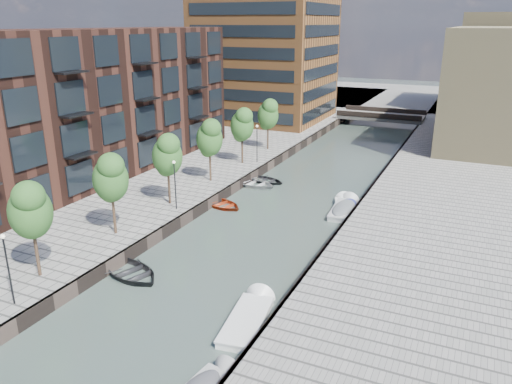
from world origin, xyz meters
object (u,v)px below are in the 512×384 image
Objects in this scene: bridge at (381,116)px; tree_6 at (268,113)px; tree_2 at (110,177)px; motorboat_2 at (250,316)px; sloop_0 at (131,276)px; tree_4 at (209,137)px; motorboat_3 at (345,207)px; car at (451,127)px; sloop_2 at (222,206)px; sloop_4 at (265,182)px; tree_1 at (30,209)px; motorboat_4 at (345,208)px; tree_3 at (167,154)px; tree_5 at (242,124)px; sloop_3 at (253,186)px.

tree_6 reaches higher than bridge.
tree_2 reaches higher than motorboat_2.
sloop_0 is (-4.63, -57.34, -1.39)m from bridge.
motorboat_3 is at bearing 1.75° from tree_4.
car is at bearing 59.92° from tree_4.
sloop_2 is 8.17m from sloop_4.
motorboat_2 is (4.46, -58.51, -1.29)m from bridge.
tree_1 is at bearing -132.67° from car.
sloop_0 is 20.09m from motorboat_3.
car reaches higher than sloop_2.
tree_6 is 1.43× the size of car.
motorboat_3 is (10.20, 3.97, 0.20)m from sloop_2.
sloop_4 is 10.41m from motorboat_3.
tree_1 is 25.71m from motorboat_3.
tree_2 is at bearing -90.00° from tree_4.
tree_4 is 14.31m from motorboat_4.
tree_3 is 15.90m from motorboat_4.
tree_1 is at bearing 152.80° from sloop_0.
tree_5 is 15.70m from motorboat_3.
sloop_3 is (-0.71, 20.28, 0.00)m from sloop_0.
bridge is at bearing 0.79° from sloop_4.
motorboat_4 is at bearing 88.74° from motorboat_2.
tree_6 is at bearing 30.21° from sloop_4.
tree_3 reaches higher than sloop_0.
sloop_0 is (3.87, 3.66, -5.31)m from tree_1.
tree_4 is 1.09× the size of motorboat_4.
tree_1 reaches higher than motorboat_2.
tree_2 reaches higher than car.
tree_5 is (-8.50, -33.00, 3.92)m from bridge.
motorboat_3 is at bearing -50.07° from sloop_2.
motorboat_2 is at bearing -63.06° from tree_5.
sloop_2 is 0.88× the size of sloop_3.
car is (10.94, -6.43, 0.32)m from bridge.
tree_6 reaches higher than motorboat_4.
tree_2 is 1.18× the size of sloop_0.
motorboat_2 is at bearing -54.99° from tree_4.
tree_4 is at bearing 125.01° from motorboat_2.
sloop_2 is (3.10, 3.44, -5.31)m from tree_3.
bridge is 57.54m from sloop_0.
sloop_4 is (0.67, 8.15, 0.00)m from sloop_2.
car reaches higher than motorboat_2.
tree_1 is 1.15× the size of motorboat_3.
tree_4 is 1.18× the size of sloop_0.
tree_3 is 7.00m from tree_4.
tree_3 is at bearing -138.67° from car.
motorboat_4 reaches higher than sloop_0.
sloop_0 is 20.30m from sloop_3.
motorboat_2 is (12.96, -18.51, -5.20)m from tree_4.
sloop_3 is 0.88× the size of motorboat_2.
tree_5 is 1.06× the size of motorboat_2.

